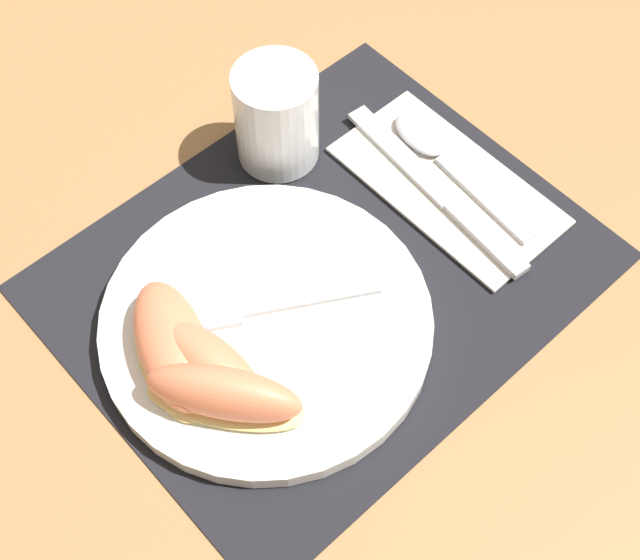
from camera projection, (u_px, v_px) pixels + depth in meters
The scene contains 11 objects.
ground_plane at pixel (324, 272), 0.74m from camera, with size 3.00×3.00×0.00m, color #A37547.
placemat at pixel (324, 271), 0.74m from camera, with size 0.42×0.34×0.00m.
plate at pixel (267, 323), 0.70m from camera, with size 0.26×0.26×0.02m.
juice_glass at pixel (277, 121), 0.77m from camera, with size 0.07×0.07×0.09m.
napkin at pixel (447, 185), 0.78m from camera, with size 0.10×0.20×0.00m.
knife at pixel (439, 192), 0.77m from camera, with size 0.04×0.22×0.01m.
spoon at pixel (437, 151), 0.79m from camera, with size 0.04×0.17×0.01m.
fork at pixel (249, 308), 0.69m from camera, with size 0.17×0.11×0.00m.
citrus_wedge_0 at pixel (173, 346), 0.66m from camera, with size 0.09×0.13×0.04m.
citrus_wedge_1 at pixel (207, 362), 0.65m from camera, with size 0.06×0.11×0.04m.
citrus_wedge_2 at pixel (224, 395), 0.64m from camera, with size 0.10×0.12×0.05m.
Camera 1 is at (-0.27, -0.29, 0.63)m, focal length 50.00 mm.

